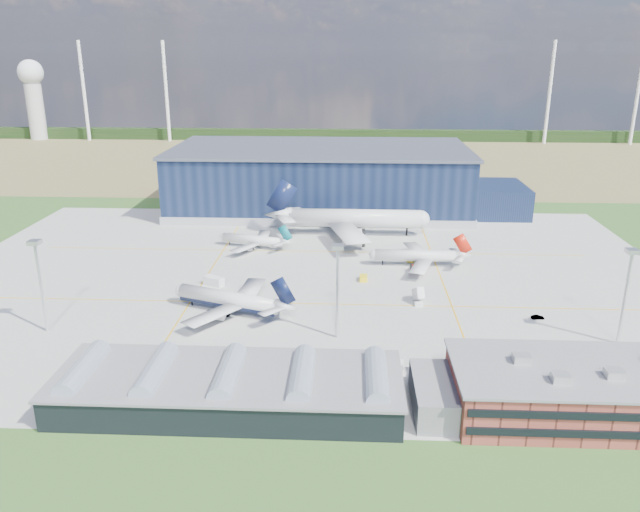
# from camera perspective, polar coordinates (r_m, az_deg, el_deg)

# --- Properties ---
(ground) EXTENTS (600.00, 600.00, 0.00)m
(ground) POSITION_cam_1_polar(r_m,az_deg,el_deg) (176.61, -1.46, -3.12)
(ground) COLOR #2E531F
(ground) RESTS_ON ground
(apron) EXTENTS (220.00, 160.00, 0.08)m
(apron) POSITION_cam_1_polar(r_m,az_deg,el_deg) (185.91, -1.24, -1.97)
(apron) COLOR #989893
(apron) RESTS_ON ground
(farmland) EXTENTS (600.00, 220.00, 0.01)m
(farmland) POSITION_cam_1_polar(r_m,az_deg,el_deg) (389.37, 0.94, 8.90)
(farmland) COLOR olive
(farmland) RESTS_ON ground
(treeline) EXTENTS (600.00, 8.00, 8.00)m
(treeline) POSITION_cam_1_polar(r_m,az_deg,el_deg) (467.86, 1.28, 11.02)
(treeline) COLOR black
(treeline) RESTS_ON ground
(horizon_dressing) EXTENTS (440.20, 18.00, 70.00)m
(horizon_dressing) POSITION_cam_1_polar(r_m,az_deg,el_deg) (502.34, -21.79, 13.73)
(horizon_dressing) COLOR white
(horizon_dressing) RESTS_ON ground
(hangar) EXTENTS (145.00, 62.00, 26.10)m
(hangar) POSITION_cam_1_polar(r_m,az_deg,el_deg) (264.15, 0.65, 6.84)
(hangar) COLOR #0F1A34
(hangar) RESTS_ON ground
(ops_building) EXTENTS (46.00, 23.00, 10.90)m
(ops_building) POSITION_cam_1_polar(r_m,az_deg,el_deg) (127.25, 22.37, -11.31)
(ops_building) COLOR brown
(ops_building) RESTS_ON ground
(glass_concourse) EXTENTS (78.00, 23.00, 8.60)m
(glass_concourse) POSITION_cam_1_polar(r_m,az_deg,el_deg) (122.01, -6.68, -11.85)
(glass_concourse) COLOR black
(glass_concourse) RESTS_ON ground
(light_mast_west) EXTENTS (2.60, 2.60, 23.00)m
(light_mast_west) POSITION_cam_1_polar(r_m,az_deg,el_deg) (160.02, -24.33, -1.27)
(light_mast_west) COLOR silver
(light_mast_west) RESTS_ON ground
(light_mast_center) EXTENTS (2.60, 2.60, 23.00)m
(light_mast_center) POSITION_cam_1_polar(r_m,az_deg,el_deg) (142.65, 1.61, -1.87)
(light_mast_center) COLOR silver
(light_mast_center) RESTS_ON ground
(light_mast_east) EXTENTS (2.60, 2.60, 23.00)m
(light_mast_east) POSITION_cam_1_polar(r_m,az_deg,el_deg) (155.69, 26.30, -2.09)
(light_mast_east) COLOR silver
(light_mast_east) RESTS_ON ground
(airliner_navy) EXTENTS (46.23, 45.77, 11.78)m
(airliner_navy) POSITION_cam_1_polar(r_m,az_deg,el_deg) (161.45, -8.42, -3.21)
(airliner_navy) COLOR silver
(airliner_navy) RESTS_ON ground
(airliner_red) EXTENTS (33.12, 32.43, 10.62)m
(airliner_red) POSITION_cam_1_polar(r_m,az_deg,el_deg) (196.18, 8.74, 0.55)
(airliner_red) COLOR silver
(airliner_red) RESTS_ON ground
(airliner_widebody) EXTENTS (61.10, 59.80, 19.72)m
(airliner_widebody) POSITION_cam_1_polar(r_m,az_deg,el_deg) (225.57, 3.22, 4.32)
(airliner_widebody) COLOR silver
(airliner_widebody) RESTS_ON ground
(airliner_regional) EXTENTS (33.81, 33.39, 8.99)m
(airliner_regional) POSITION_cam_1_polar(r_m,az_deg,el_deg) (213.20, -6.22, 1.90)
(airliner_regional) COLOR silver
(airliner_regional) RESTS_ON ground
(gse_tug_a) EXTENTS (2.31, 3.72, 1.53)m
(gse_tug_a) POSITION_cam_1_polar(r_m,az_deg,el_deg) (183.65, 4.00, -2.03)
(gse_tug_a) COLOR yellow
(gse_tug_a) RESTS_ON ground
(gse_van_a) EXTENTS (6.51, 5.18, 2.61)m
(gse_van_a) POSITION_cam_1_polar(r_m,az_deg,el_deg) (181.99, -9.68, -2.28)
(gse_van_a) COLOR white
(gse_van_a) RESTS_ON ground
(gse_tug_c) EXTENTS (2.88, 3.65, 1.39)m
(gse_tug_c) POSITION_cam_1_polar(r_m,az_deg,el_deg) (201.62, 8.33, -0.31)
(gse_tug_c) COLOR yellow
(gse_tug_c) RESTS_ON ground
(gse_cart_b) EXTENTS (3.69, 2.90, 1.41)m
(gse_cart_b) POSITION_cam_1_polar(r_m,az_deg,el_deg) (212.69, -6.52, 0.77)
(gse_cart_b) COLOR white
(gse_cart_b) RESTS_ON ground
(gse_van_c) EXTENTS (5.81, 3.56, 2.60)m
(gse_van_c) POSITION_cam_1_polar(r_m,az_deg,el_deg) (134.19, 6.43, -10.00)
(gse_van_c) COLOR white
(gse_van_c) RESTS_ON ground
(airstair) EXTENTS (3.00, 5.19, 3.12)m
(airstair) POSITION_cam_1_polar(r_m,az_deg,el_deg) (169.61, 8.95, -3.72)
(airstair) COLOR white
(airstair) RESTS_ON ground
(car_a) EXTENTS (4.11, 2.43, 1.31)m
(car_a) POSITION_cam_1_polar(r_m,az_deg,el_deg) (142.95, 24.98, -10.18)
(car_a) COLOR #99999E
(car_a) RESTS_ON ground
(car_b) EXTENTS (3.28, 1.31, 1.06)m
(car_b) POSITION_cam_1_polar(r_m,az_deg,el_deg) (167.17, 19.28, -5.31)
(car_b) COLOR #99999E
(car_b) RESTS_ON ground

